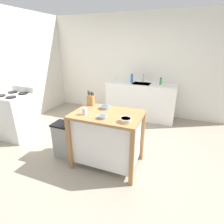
{
  "coord_description": "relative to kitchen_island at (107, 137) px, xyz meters",
  "views": [
    {
      "loc": [
        1.17,
        -2.32,
        1.88
      ],
      "look_at": [
        0.21,
        0.12,
        0.84
      ],
      "focal_mm": 28.18,
      "sensor_mm": 36.0,
      "label": 1
    }
  ],
  "objects": [
    {
      "name": "ground_plane",
      "position": [
        -0.21,
        0.08,
        -0.5
      ],
      "size": [
        5.87,
        5.87,
        0.0
      ],
      "primitive_type": "plane",
      "color": "gray",
      "rests_on": "ground"
    },
    {
      "name": "wall_back",
      "position": [
        -0.21,
        2.49,
        0.8
      ],
      "size": [
        4.87,
        0.1,
        2.6
      ],
      "primitive_type": "cube",
      "color": "silver",
      "rests_on": "ground"
    },
    {
      "name": "wall_left",
      "position": [
        -2.64,
        0.99,
        0.8
      ],
      "size": [
        0.1,
        3.01,
        2.6
      ],
      "primitive_type": "cube",
      "color": "silver",
      "rests_on": "ground"
    },
    {
      "name": "kitchen_island",
      "position": [
        0.0,
        0.0,
        0.0
      ],
      "size": [
        1.04,
        0.7,
        0.89
      ],
      "color": "#9E7042",
      "rests_on": "ground"
    },
    {
      "name": "knife_block",
      "position": [
        -0.4,
        0.25,
        0.48
      ],
      "size": [
        0.11,
        0.09,
        0.25
      ],
      "color": "#AD7F4C",
      "rests_on": "kitchen_island"
    },
    {
      "name": "bowl_ceramic_small",
      "position": [
        0.0,
        -0.19,
        0.42
      ],
      "size": [
        0.13,
        0.13,
        0.04
      ],
      "color": "gray",
      "rests_on": "kitchen_island"
    },
    {
      "name": "bowl_ceramic_wide",
      "position": [
        0.35,
        -0.19,
        0.42
      ],
      "size": [
        0.16,
        0.16,
        0.05
      ],
      "color": "beige",
      "rests_on": "kitchen_island"
    },
    {
      "name": "bowl_stoneware_deep",
      "position": [
        -0.12,
        0.17,
        0.42
      ],
      "size": [
        0.15,
        0.15,
        0.05
      ],
      "color": "gray",
      "rests_on": "kitchen_island"
    },
    {
      "name": "drinking_cup",
      "position": [
        -0.29,
        -0.16,
        0.45
      ],
      "size": [
        0.07,
        0.07,
        0.11
      ],
      "color": "silver",
      "rests_on": "kitchen_island"
    },
    {
      "name": "trash_bin",
      "position": [
        -0.76,
        -0.08,
        -0.18
      ],
      "size": [
        0.36,
        0.28,
        0.63
      ],
      "color": "gray",
      "rests_on": "ground"
    },
    {
      "name": "sink_counter",
      "position": [
        0.04,
        2.14,
        -0.04
      ],
      "size": [
        1.75,
        0.6,
        0.92
      ],
      "color": "white",
      "rests_on": "ground"
    },
    {
      "name": "sink_faucet",
      "position": [
        0.04,
        2.28,
        0.53
      ],
      "size": [
        0.02,
        0.02,
        0.22
      ],
      "color": "#B7BCC1",
      "rests_on": "sink_counter"
    },
    {
      "name": "bottle_hand_soap",
      "position": [
        -0.21,
        2.1,
        0.53
      ],
      "size": [
        0.07,
        0.07,
        0.23
      ],
      "color": "blue",
      "rests_on": "sink_counter"
    },
    {
      "name": "bottle_dish_soap",
      "position": [
        0.5,
        2.18,
        0.5
      ],
      "size": [
        0.05,
        0.05,
        0.17
      ],
      "color": "green",
      "rests_on": "sink_counter"
    },
    {
      "name": "stove",
      "position": [
        -2.09,
        0.15,
        -0.03
      ],
      "size": [
        0.6,
        0.6,
        1.04
      ],
      "color": "silver",
      "rests_on": "ground"
    }
  ]
}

